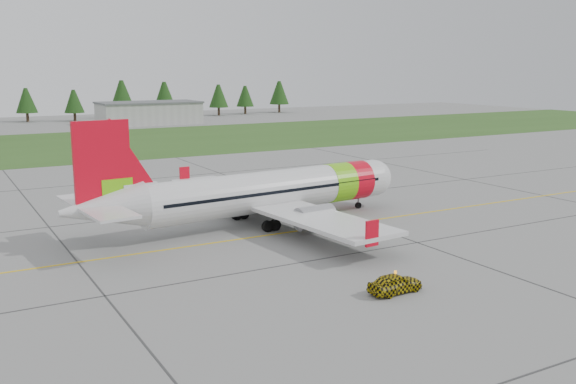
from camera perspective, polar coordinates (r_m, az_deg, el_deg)
ground at (r=47.15m, az=2.12°, el=-6.12°), size 320.00×320.00×0.00m
aircraft at (r=57.52m, az=-2.13°, el=-0.02°), size 33.02×30.55×10.00m
follow_me_car at (r=40.64m, az=9.55°, el=-6.38°), size 1.34×1.55×3.68m
grass_strip at (r=123.43m, az=-18.28°, el=4.00°), size 320.00×50.00×0.03m
taxi_guideline at (r=53.85m, az=-2.35°, el=-3.92°), size 120.00×0.25×0.02m
hangar_east at (r=164.13m, az=-12.24°, el=6.81°), size 24.00×12.00×5.20m
treeline at (r=178.15m, az=-21.99°, el=7.36°), size 160.00×8.00×10.00m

